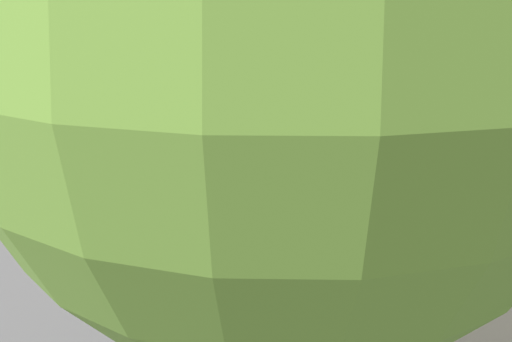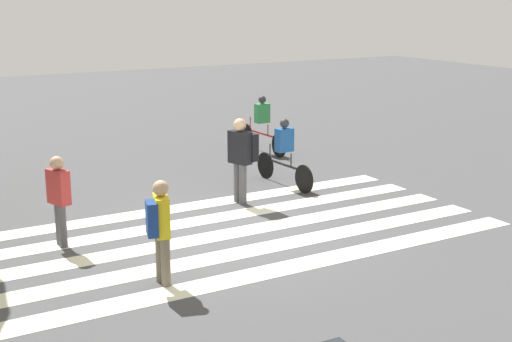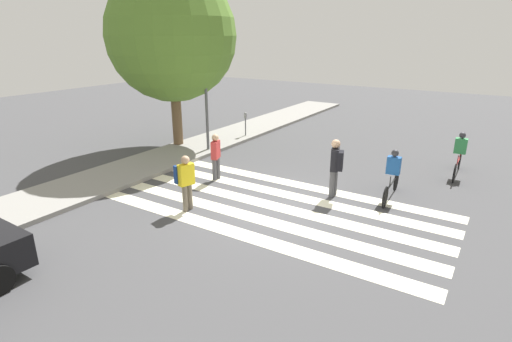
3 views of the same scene
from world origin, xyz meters
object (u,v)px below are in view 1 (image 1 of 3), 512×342
object	(u,v)px
traffic_light	(221,187)
pedestrian_adult_blue_shirt	(216,169)
cyclist_near_curb	(51,163)
pedestrian_child_with_backpack	(308,229)
pedestrian_adult_tall_backpack	(386,197)
cyclist_mid_street	(176,164)
street_tree	(278,64)

from	to	relation	value
traffic_light	pedestrian_adult_blue_shirt	xyz separation A→B (m)	(-1.81, -6.46, -1.90)
pedestrian_adult_blue_shirt	cyclist_near_curb	distance (m)	5.27
traffic_light	pedestrian_child_with_backpack	xyz separation A→B (m)	(-2.57, -2.31, -2.06)
traffic_light	pedestrian_adult_tall_backpack	distance (m)	6.35
traffic_light	pedestrian_adult_tall_backpack	xyz separation A→B (m)	(-5.12, -3.18, -2.02)
pedestrian_child_with_backpack	pedestrian_adult_blue_shirt	bearing A→B (deg)	80.86
cyclist_mid_street	traffic_light	bearing A→B (deg)	79.97
street_tree	cyclist_near_curb	xyz separation A→B (m)	(2.49, -11.38, -3.99)
pedestrian_adult_tall_backpack	cyclist_mid_street	bearing A→B (deg)	145.77
street_tree	pedestrian_adult_blue_shirt	xyz separation A→B (m)	(-1.80, -8.33, -3.76)
pedestrian_adult_blue_shirt	cyclist_mid_street	size ratio (longest dim) A/B	0.83
pedestrian_child_with_backpack	traffic_light	bearing A→B (deg)	-157.47
cyclist_mid_street	cyclist_near_curb	size ratio (longest dim) A/B	0.91
pedestrian_child_with_backpack	cyclist_near_curb	world-z (taller)	pedestrian_child_with_backpack
traffic_light	cyclist_mid_street	distance (m)	8.37
traffic_light	pedestrian_adult_blue_shirt	bearing A→B (deg)	-105.68
street_tree	pedestrian_child_with_backpack	bearing A→B (deg)	-121.41
pedestrian_adult_blue_shirt	cyclist_mid_street	bearing A→B (deg)	-81.13
pedestrian_adult_tall_backpack	cyclist_near_curb	size ratio (longest dim) A/B	0.68
street_tree	pedestrian_adult_tall_backpack	xyz separation A→B (m)	(-5.10, -5.05, -3.87)
street_tree	pedestrian_adult_tall_backpack	bearing A→B (deg)	-135.29
pedestrian_adult_blue_shirt	cyclist_mid_street	xyz separation A→B (m)	(0.79, -1.58, -0.23)
pedestrian_child_with_backpack	pedestrian_adult_blue_shirt	world-z (taller)	pedestrian_adult_blue_shirt
pedestrian_adult_tall_backpack	cyclist_near_curb	xyz separation A→B (m)	(7.60, -6.32, -0.11)
pedestrian_child_with_backpack	pedestrian_adult_tall_backpack	distance (m)	2.69
pedestrian_adult_tall_backpack	cyclist_near_curb	bearing A→B (deg)	155.86
traffic_light	pedestrian_child_with_backpack	world-z (taller)	traffic_light
street_tree	cyclist_mid_street	bearing A→B (deg)	-95.83
traffic_light	pedestrian_adult_tall_backpack	bearing A→B (deg)	-148.14
cyclist_near_curb	cyclist_mid_street	bearing A→B (deg)	156.17
pedestrian_adult_tall_backpack	cyclist_mid_street	xyz separation A→B (m)	(4.09, -4.85, -0.12)
street_tree	pedestrian_child_with_backpack	distance (m)	6.28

